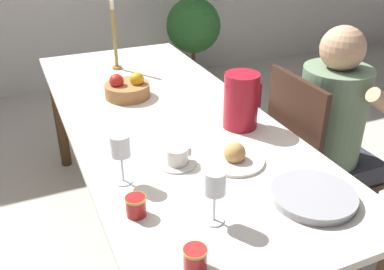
{
  "coord_description": "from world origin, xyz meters",
  "views": [
    {
      "loc": [
        -0.6,
        -1.69,
        1.61
      ],
      "look_at": [
        0.0,
        -0.33,
        0.81
      ],
      "focal_mm": 40.0,
      "sensor_mm": 36.0,
      "label": 1
    }
  ],
  "objects_px": {
    "wine_glass_water": "(121,148)",
    "chair_person_side": "(309,166)",
    "bread_plate": "(234,157)",
    "jam_jar_amber": "(136,205)",
    "candlestick_tall": "(115,42)",
    "jam_jar_red": "(195,258)",
    "serving_tray": "(313,196)",
    "teacup_near_person": "(177,157)",
    "person_seated": "(335,129)",
    "fruit_bowl": "(127,89)",
    "red_pitcher": "(241,101)",
    "potted_plant": "(193,31)",
    "wine_glass_juice": "(215,185)"
  },
  "relations": [
    {
      "from": "wine_glass_water",
      "to": "chair_person_side",
      "type": "bearing_deg",
      "value": 8.82
    },
    {
      "from": "bread_plate",
      "to": "wine_glass_water",
      "type": "bearing_deg",
      "value": 174.81
    },
    {
      "from": "jam_jar_amber",
      "to": "candlestick_tall",
      "type": "distance_m",
      "value": 1.39
    },
    {
      "from": "bread_plate",
      "to": "jam_jar_red",
      "type": "xyz_separation_m",
      "value": [
        -0.35,
        -0.43,
        0.01
      ]
    },
    {
      "from": "serving_tray",
      "to": "candlestick_tall",
      "type": "bearing_deg",
      "value": 99.49
    },
    {
      "from": "wine_glass_water",
      "to": "teacup_near_person",
      "type": "distance_m",
      "value": 0.24
    },
    {
      "from": "jam_jar_amber",
      "to": "bread_plate",
      "type": "bearing_deg",
      "value": 19.68
    },
    {
      "from": "serving_tray",
      "to": "wine_glass_water",
      "type": "bearing_deg",
      "value": 147.08
    },
    {
      "from": "wine_glass_water",
      "to": "candlestick_tall",
      "type": "relative_size",
      "value": 0.47
    },
    {
      "from": "wine_glass_water",
      "to": "jam_jar_amber",
      "type": "relative_size",
      "value": 2.79
    },
    {
      "from": "person_seated",
      "to": "jam_jar_amber",
      "type": "xyz_separation_m",
      "value": [
        -1.04,
        -0.3,
        0.1
      ]
    },
    {
      "from": "wine_glass_water",
      "to": "fruit_bowl",
      "type": "height_order",
      "value": "wine_glass_water"
    },
    {
      "from": "chair_person_side",
      "to": "jam_jar_red",
      "type": "distance_m",
      "value": 1.11
    },
    {
      "from": "bread_plate",
      "to": "teacup_near_person",
      "type": "bearing_deg",
      "value": 160.29
    },
    {
      "from": "chair_person_side",
      "to": "person_seated",
      "type": "relative_size",
      "value": 0.82
    },
    {
      "from": "chair_person_side",
      "to": "red_pitcher",
      "type": "height_order",
      "value": "red_pitcher"
    },
    {
      "from": "person_seated",
      "to": "potted_plant",
      "type": "xyz_separation_m",
      "value": [
        0.32,
        2.35,
        -0.13
      ]
    },
    {
      "from": "chair_person_side",
      "to": "potted_plant",
      "type": "bearing_deg",
      "value": 169.96
    },
    {
      "from": "red_pitcher",
      "to": "fruit_bowl",
      "type": "xyz_separation_m",
      "value": [
        -0.36,
        0.51,
        -0.08
      ]
    },
    {
      "from": "red_pitcher",
      "to": "serving_tray",
      "type": "xyz_separation_m",
      "value": [
        -0.04,
        -0.56,
        -0.11
      ]
    },
    {
      "from": "fruit_bowl",
      "to": "jam_jar_amber",
      "type": "bearing_deg",
      "value": -104.44
    },
    {
      "from": "teacup_near_person",
      "to": "potted_plant",
      "type": "bearing_deg",
      "value": 64.96
    },
    {
      "from": "person_seated",
      "to": "serving_tray",
      "type": "height_order",
      "value": "person_seated"
    },
    {
      "from": "bread_plate",
      "to": "potted_plant",
      "type": "height_order",
      "value": "potted_plant"
    },
    {
      "from": "red_pitcher",
      "to": "candlestick_tall",
      "type": "relative_size",
      "value": 0.61
    },
    {
      "from": "wine_glass_juice",
      "to": "teacup_near_person",
      "type": "relative_size",
      "value": 1.23
    },
    {
      "from": "teacup_near_person",
      "to": "fruit_bowl",
      "type": "bearing_deg",
      "value": 89.2
    },
    {
      "from": "jam_jar_amber",
      "to": "fruit_bowl",
      "type": "bearing_deg",
      "value": 75.56
    },
    {
      "from": "teacup_near_person",
      "to": "jam_jar_amber",
      "type": "height_order",
      "value": "teacup_near_person"
    },
    {
      "from": "jam_jar_amber",
      "to": "jam_jar_red",
      "type": "distance_m",
      "value": 0.29
    },
    {
      "from": "chair_person_side",
      "to": "jam_jar_amber",
      "type": "distance_m",
      "value": 1.05
    },
    {
      "from": "candlestick_tall",
      "to": "red_pitcher",
      "type": "bearing_deg",
      "value": -72.75
    },
    {
      "from": "red_pitcher",
      "to": "teacup_near_person",
      "type": "xyz_separation_m",
      "value": [
        -0.37,
        -0.18,
        -0.09
      ]
    },
    {
      "from": "red_pitcher",
      "to": "fruit_bowl",
      "type": "bearing_deg",
      "value": 124.84
    },
    {
      "from": "wine_glass_water",
      "to": "red_pitcher",
      "type": "bearing_deg",
      "value": 20.28
    },
    {
      "from": "teacup_near_person",
      "to": "fruit_bowl",
      "type": "height_order",
      "value": "fruit_bowl"
    },
    {
      "from": "teacup_near_person",
      "to": "jam_jar_red",
      "type": "height_order",
      "value": "teacup_near_person"
    },
    {
      "from": "serving_tray",
      "to": "bread_plate",
      "type": "height_order",
      "value": "bread_plate"
    },
    {
      "from": "chair_person_side",
      "to": "potted_plant",
      "type": "relative_size",
      "value": 1.1
    },
    {
      "from": "chair_person_side",
      "to": "wine_glass_water",
      "type": "distance_m",
      "value": 1.03
    },
    {
      "from": "chair_person_side",
      "to": "fruit_bowl",
      "type": "height_order",
      "value": "chair_person_side"
    },
    {
      "from": "chair_person_side",
      "to": "potted_plant",
      "type": "height_order",
      "value": "chair_person_side"
    },
    {
      "from": "jam_jar_amber",
      "to": "jam_jar_red",
      "type": "xyz_separation_m",
      "value": [
        0.08,
        -0.28,
        0.0
      ]
    },
    {
      "from": "chair_person_side",
      "to": "wine_glass_water",
      "type": "relative_size",
      "value": 5.28
    },
    {
      "from": "wine_glass_water",
      "to": "candlestick_tall",
      "type": "height_order",
      "value": "candlestick_tall"
    },
    {
      "from": "person_seated",
      "to": "wine_glass_water",
      "type": "relative_size",
      "value": 6.43
    },
    {
      "from": "chair_person_side",
      "to": "person_seated",
      "type": "xyz_separation_m",
      "value": [
        0.09,
        -0.03,
        0.19
      ]
    },
    {
      "from": "person_seated",
      "to": "candlestick_tall",
      "type": "relative_size",
      "value": 3.0
    },
    {
      "from": "wine_glass_water",
      "to": "candlestick_tall",
      "type": "xyz_separation_m",
      "value": [
        0.29,
        1.17,
        0.02
      ]
    },
    {
      "from": "jam_jar_red",
      "to": "person_seated",
      "type": "bearing_deg",
      "value": 31.0
    }
  ]
}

